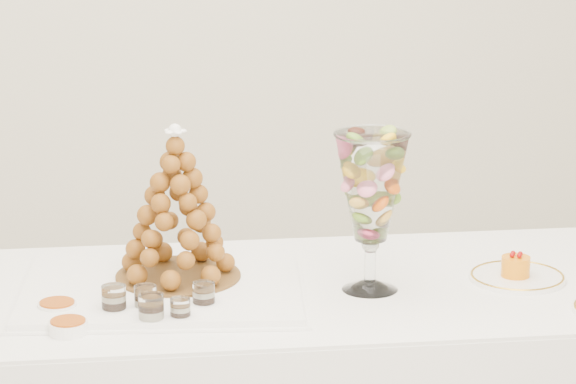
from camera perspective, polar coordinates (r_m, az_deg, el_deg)
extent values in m
cube|color=white|center=(3.34, 0.51, -4.05)|extent=(2.01, 0.89, 0.01)
cube|color=white|center=(3.29, -5.31, -4.10)|extent=(0.72, 0.58, 0.02)
cylinder|color=white|center=(3.32, 3.44, -3.90)|extent=(0.14, 0.14, 0.02)
cylinder|color=white|center=(3.30, 3.46, -2.95)|extent=(0.03, 0.03, 0.09)
sphere|color=white|center=(3.28, 3.47, -2.17)|extent=(0.04, 0.04, 0.04)
cylinder|color=white|center=(3.43, 9.57, -3.54)|extent=(0.24, 0.24, 0.01)
cylinder|color=white|center=(3.15, -7.29, -4.58)|extent=(0.06, 0.06, 0.08)
cylinder|color=white|center=(3.16, -5.98, -4.53)|extent=(0.06, 0.06, 0.07)
cylinder|color=white|center=(3.16, -3.54, -4.42)|extent=(0.06, 0.06, 0.07)
cylinder|color=white|center=(3.08, -5.74, -4.99)|extent=(0.07, 0.07, 0.08)
cylinder|color=white|center=(3.09, -4.52, -5.02)|extent=(0.05, 0.05, 0.06)
cylinder|color=white|center=(3.19, -9.63, -4.84)|extent=(0.09, 0.09, 0.03)
cylinder|color=white|center=(3.07, -9.18, -5.62)|extent=(0.09, 0.09, 0.03)
cylinder|color=brown|center=(3.34, -4.62, -3.51)|extent=(0.31, 0.31, 0.01)
cone|color=brown|center=(3.29, -4.69, -0.43)|extent=(0.31, 0.31, 0.37)
sphere|color=white|center=(3.24, -4.75, 2.51)|extent=(0.04, 0.04, 0.04)
cylinder|color=orange|center=(3.41, 9.50, -3.09)|extent=(0.07, 0.07, 0.05)
sphere|color=#920505|center=(3.41, 9.69, -2.56)|extent=(0.01, 0.01, 0.01)
sphere|color=#920505|center=(3.41, 9.40, -2.54)|extent=(0.01, 0.01, 0.01)
sphere|color=#920505|center=(3.40, 9.36, -2.62)|extent=(0.01, 0.01, 0.01)
sphere|color=#920505|center=(3.39, 9.65, -2.65)|extent=(0.01, 0.01, 0.01)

